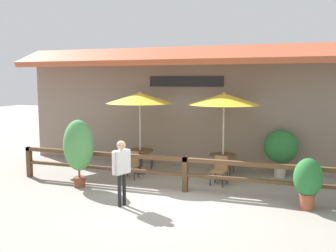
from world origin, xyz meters
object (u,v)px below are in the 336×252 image
(chair_near_wallside, at_px, (146,155))
(potted_plant_broad_leaf, at_px, (79,147))
(chair_middle_streetside, at_px, (220,169))
(potted_plant_entrance_palm, at_px, (281,147))
(chair_near_streetside, at_px, (132,164))
(pedestrian, at_px, (121,164))
(patio_umbrella_near, at_px, (140,98))
(patio_umbrella_middle, at_px, (224,99))
(dining_table_near, at_px, (140,155))
(chair_middle_wallside, at_px, (226,160))
(potted_plant_small_flowering, at_px, (308,180))
(dining_table_middle, at_px, (223,159))

(chair_near_wallside, distance_m, potted_plant_broad_leaf, 3.00)
(chair_middle_streetside, distance_m, potted_plant_entrance_palm, 2.26)
(chair_near_streetside, relative_size, pedestrian, 0.52)
(patio_umbrella_near, bearing_deg, chair_middle_streetside, -10.86)
(patio_umbrella_middle, xyz_separation_m, potted_plant_broad_leaf, (-3.72, -2.19, -1.30))
(dining_table_near, height_order, patio_umbrella_middle, patio_umbrella_middle)
(chair_near_streetside, height_order, chair_near_wallside, same)
(dining_table_near, height_order, chair_near_wallside, chair_near_wallside)
(dining_table_near, xyz_separation_m, chair_middle_wallside, (2.68, 0.76, -0.16))
(patio_umbrella_middle, bearing_deg, chair_middle_wallside, 92.25)
(chair_middle_streetside, bearing_deg, patio_umbrella_middle, 101.99)
(potted_plant_broad_leaf, height_order, potted_plant_small_flowering, potted_plant_broad_leaf)
(chair_near_streetside, distance_m, patio_umbrella_middle, 3.48)
(patio_umbrella_middle, distance_m, potted_plant_broad_leaf, 4.51)
(chair_middle_wallside, relative_size, potted_plant_broad_leaf, 0.43)
(chair_near_streetside, xyz_separation_m, potted_plant_small_flowering, (5.11, -1.30, 0.24))
(chair_near_wallside, relative_size, patio_umbrella_middle, 0.31)
(dining_table_near, distance_m, chair_middle_wallside, 2.80)
(dining_table_middle, distance_m, chair_middle_streetside, 0.66)
(chair_middle_wallside, bearing_deg, chair_near_streetside, 35.91)
(dining_table_near, relative_size, chair_near_wallside, 0.98)
(chair_near_wallside, bearing_deg, potted_plant_broad_leaf, 57.26)
(potted_plant_small_flowering, bearing_deg, potted_plant_entrance_palm, 103.78)
(dining_table_middle, distance_m, potted_plant_broad_leaf, 4.35)
(potted_plant_broad_leaf, distance_m, potted_plant_small_flowering, 6.13)
(patio_umbrella_near, xyz_separation_m, chair_near_streetside, (-0.01, -0.68, -2.01))
(chair_middle_wallside, distance_m, potted_plant_entrance_palm, 1.77)
(patio_umbrella_middle, bearing_deg, dining_table_middle, 0.00)
(patio_umbrella_near, xyz_separation_m, chair_near_wallside, (-0.06, 0.68, -2.01))
(dining_table_middle, bearing_deg, patio_umbrella_middle, 0.00)
(chair_middle_streetside, bearing_deg, chair_middle_wallside, 101.93)
(chair_middle_streetside, xyz_separation_m, potted_plant_entrance_palm, (1.64, 1.48, 0.49))
(dining_table_middle, relative_size, chair_middle_wallside, 0.98)
(chair_near_wallside, bearing_deg, dining_table_near, 81.64)
(dining_table_middle, distance_m, potted_plant_small_flowering, 3.18)
(chair_near_wallside, xyz_separation_m, potted_plant_small_flowering, (5.16, -2.66, 0.24))
(chair_near_streetside, height_order, chair_middle_wallside, same)
(dining_table_near, distance_m, chair_middle_streetside, 2.79)
(dining_table_near, xyz_separation_m, potted_plant_small_flowering, (5.10, -1.98, 0.08))
(patio_umbrella_near, relative_size, potted_plant_broad_leaf, 1.38)
(patio_umbrella_middle, height_order, potted_plant_entrance_palm, patio_umbrella_middle)
(dining_table_near, bearing_deg, chair_near_streetside, -90.73)
(patio_umbrella_near, height_order, dining_table_middle, patio_umbrella_near)
(potted_plant_broad_leaf, distance_m, potted_plant_entrance_palm, 6.19)
(patio_umbrella_near, relative_size, chair_near_streetside, 3.23)
(potted_plant_broad_leaf, bearing_deg, patio_umbrella_near, 63.92)
(chair_middle_streetside, bearing_deg, potted_plant_small_flowering, -21.94)
(chair_near_streetside, bearing_deg, dining_table_near, 87.87)
(potted_plant_entrance_palm, bearing_deg, dining_table_middle, -153.49)
(chair_near_wallside, bearing_deg, potted_plant_small_flowering, 139.07)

